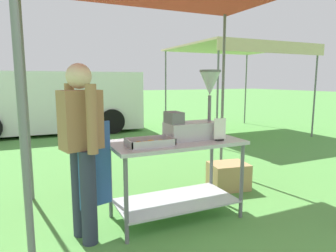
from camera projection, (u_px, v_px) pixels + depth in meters
name	position (u px, v px, depth m)	size (l,w,h in m)	color
ground_plane	(88.00, 138.00, 7.64)	(70.00, 70.00, 0.00)	#519342
donut_cart	(176.00, 163.00, 3.16)	(1.37, 0.69, 0.84)	#B7B7BC
donut_tray	(150.00, 143.00, 2.88)	(0.44, 0.26, 0.07)	#B7B7BC
donut_fryer	(195.00, 116.00, 3.21)	(0.61, 0.28, 0.73)	#B7B7BC
menu_sign	(220.00, 131.00, 3.12)	(0.13, 0.05, 0.23)	black
vendor	(82.00, 144.00, 2.68)	(0.47, 0.53, 1.61)	#2D3347
supply_crate	(228.00, 176.00, 4.09)	(0.56, 0.47, 0.35)	tan
van_white	(52.00, 101.00, 8.51)	(4.90, 2.21, 1.69)	white
neighbour_tent	(237.00, 50.00, 8.12)	(3.17, 2.94, 2.36)	slate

